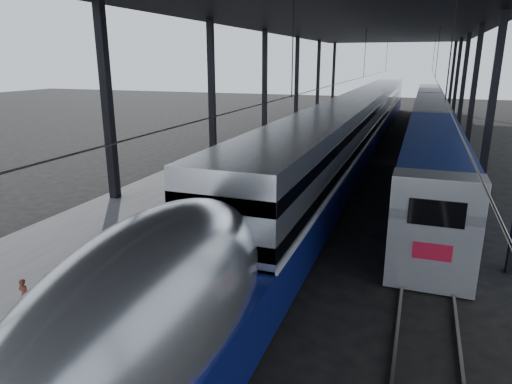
% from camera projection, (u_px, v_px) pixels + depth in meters
% --- Properties ---
extents(ground, '(160.00, 160.00, 0.00)m').
position_uv_depth(ground, '(178.00, 294.00, 13.61)').
color(ground, black).
rests_on(ground, ground).
extents(platform, '(6.00, 80.00, 1.00)m').
position_uv_depth(platform, '(272.00, 150.00, 32.68)').
color(platform, '#4C4C4F').
rests_on(platform, ground).
extents(yellow_strip, '(0.30, 80.00, 0.01)m').
position_uv_depth(yellow_strip, '(311.00, 145.00, 31.63)').
color(yellow_strip, gold).
rests_on(yellow_strip, platform).
extents(rails, '(6.52, 80.00, 0.16)m').
position_uv_depth(rails, '(387.00, 164.00, 30.19)').
color(rails, slate).
rests_on(rails, ground).
extents(canopy, '(18.00, 75.00, 9.47)m').
position_uv_depth(canopy, '(356.00, 20.00, 28.52)').
color(canopy, black).
rests_on(canopy, ground).
extents(tgv_train, '(2.96, 65.20, 4.25)m').
position_uv_depth(tgv_train, '(357.00, 127.00, 33.34)').
color(tgv_train, silver).
rests_on(tgv_train, ground).
extents(second_train, '(2.57, 56.05, 3.54)m').
position_uv_depth(second_train, '(429.00, 122.00, 37.70)').
color(second_train, navy).
rests_on(second_train, ground).
extents(child, '(0.30, 0.20, 0.82)m').
position_uv_depth(child, '(25.00, 295.00, 10.71)').
color(child, '#53261B').
rests_on(child, platform).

